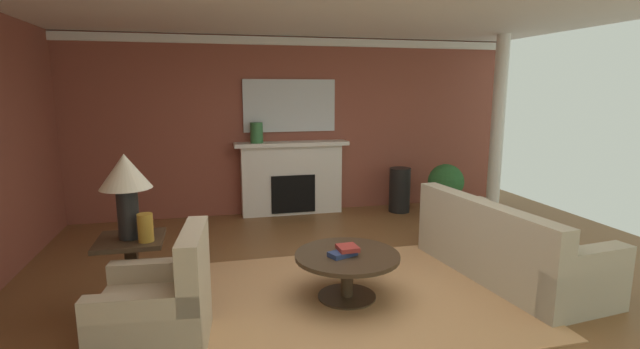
# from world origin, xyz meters

# --- Properties ---
(ground_plane) EXTENTS (8.80, 8.80, 0.00)m
(ground_plane) POSITION_xyz_m (0.00, 0.00, 0.00)
(ground_plane) COLOR brown
(wall_fireplace) EXTENTS (7.37, 0.12, 2.79)m
(wall_fireplace) POSITION_xyz_m (0.00, 3.33, 1.40)
(wall_fireplace) COLOR brown
(wall_fireplace) RESTS_ON ground_plane
(crown_moulding) EXTENTS (7.37, 0.08, 0.12)m
(crown_moulding) POSITION_xyz_m (0.00, 3.25, 2.71)
(crown_moulding) COLOR white
(area_rug) EXTENTS (3.28, 2.45, 0.01)m
(area_rug) POSITION_xyz_m (-0.05, -0.05, 0.01)
(area_rug) COLOR tan
(area_rug) RESTS_ON ground_plane
(fireplace) EXTENTS (1.80, 0.35, 1.17)m
(fireplace) POSITION_xyz_m (-0.01, 3.12, 0.55)
(fireplace) COLOR white
(fireplace) RESTS_ON ground_plane
(mantel_mirror) EXTENTS (1.47, 0.04, 0.82)m
(mantel_mirror) POSITION_xyz_m (-0.01, 3.24, 1.73)
(mantel_mirror) COLOR silver
(sofa) EXTENTS (1.13, 2.19, 0.85)m
(sofa) POSITION_xyz_m (1.74, 0.06, 0.30)
(sofa) COLOR #BCB299
(sofa) RESTS_ON ground_plane
(armchair_near_window) EXTENTS (0.87, 0.87, 0.95)m
(armchair_near_window) POSITION_xyz_m (-1.72, -0.56, 0.31)
(armchair_near_window) COLOR #C1B293
(armchair_near_window) RESTS_ON ground_plane
(coffee_table) EXTENTS (1.00, 1.00, 0.45)m
(coffee_table) POSITION_xyz_m (-0.05, -0.05, 0.34)
(coffee_table) COLOR #3D2D1E
(coffee_table) RESTS_ON ground_plane
(side_table) EXTENTS (0.56, 0.56, 0.70)m
(side_table) POSITION_xyz_m (-2.00, 0.13, 0.40)
(side_table) COLOR #3D2D1E
(side_table) RESTS_ON ground_plane
(table_lamp) EXTENTS (0.44, 0.44, 0.75)m
(table_lamp) POSITION_xyz_m (-2.00, 0.13, 1.22)
(table_lamp) COLOR black
(table_lamp) RESTS_ON side_table
(vase_mantel_left) EXTENTS (0.19, 0.19, 0.32)m
(vase_mantel_left) POSITION_xyz_m (-0.56, 3.07, 1.33)
(vase_mantel_left) COLOR #33703D
(vase_mantel_left) RESTS_ON fireplace
(vase_on_side_table) EXTENTS (0.13, 0.13, 0.24)m
(vase_on_side_table) POSITION_xyz_m (-1.85, 0.01, 0.82)
(vase_on_side_table) COLOR #B7892D
(vase_on_side_table) RESTS_ON side_table
(vase_tall_corner) EXTENTS (0.34, 0.34, 0.73)m
(vase_tall_corner) POSITION_xyz_m (1.73, 2.82, 0.36)
(vase_tall_corner) COLOR black
(vase_tall_corner) RESTS_ON ground_plane
(book_red_cover) EXTENTS (0.29, 0.23, 0.05)m
(book_red_cover) POSITION_xyz_m (-0.11, -0.10, 0.47)
(book_red_cover) COLOR navy
(book_red_cover) RESTS_ON coffee_table
(book_art_folio) EXTENTS (0.19, 0.20, 0.04)m
(book_art_folio) POSITION_xyz_m (-0.06, -0.08, 0.52)
(book_art_folio) COLOR maroon
(book_art_folio) RESTS_ON coffee_table
(potted_plant) EXTENTS (0.56, 0.56, 0.83)m
(potted_plant) POSITION_xyz_m (2.33, 2.41, 0.49)
(potted_plant) COLOR #333333
(potted_plant) RESTS_ON ground_plane
(column_white) EXTENTS (0.20, 0.20, 2.79)m
(column_white) POSITION_xyz_m (3.07, 2.24, 1.40)
(column_white) COLOR white
(column_white) RESTS_ON ground_plane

